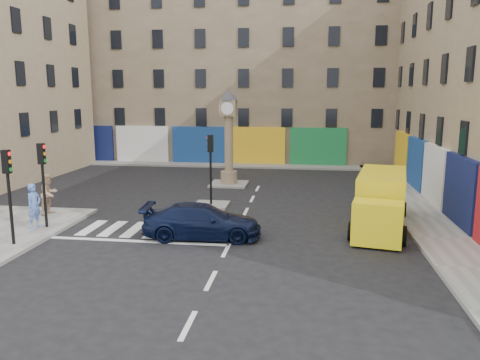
% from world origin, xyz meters
% --- Properties ---
extents(ground, '(120.00, 120.00, 0.00)m').
position_xyz_m(ground, '(0.00, 0.00, 0.00)').
color(ground, black).
rests_on(ground, ground).
extents(sidewalk_right, '(2.60, 30.00, 0.15)m').
position_xyz_m(sidewalk_right, '(8.70, 10.00, 0.07)').
color(sidewalk_right, gray).
rests_on(sidewalk_right, ground).
extents(sidewalk_far, '(32.00, 2.40, 0.15)m').
position_xyz_m(sidewalk_far, '(-4.00, 22.20, 0.07)').
color(sidewalk_far, gray).
rests_on(sidewalk_far, ground).
extents(island_near, '(1.80, 1.80, 0.12)m').
position_xyz_m(island_near, '(-2.00, 8.00, 0.06)').
color(island_near, gray).
rests_on(island_near, ground).
extents(island_far, '(2.40, 2.40, 0.12)m').
position_xyz_m(island_far, '(-2.00, 14.00, 0.06)').
color(island_far, gray).
rests_on(island_far, ground).
extents(building_far, '(32.00, 10.00, 17.00)m').
position_xyz_m(building_far, '(-4.00, 28.00, 8.50)').
color(building_far, '#8A735C').
rests_on(building_far, ground).
extents(traffic_light_left_near, '(0.28, 0.22, 3.70)m').
position_xyz_m(traffic_light_left_near, '(-8.30, 0.20, 2.62)').
color(traffic_light_left_near, black).
rests_on(traffic_light_left_near, sidewalk_left).
extents(traffic_light_left_far, '(0.28, 0.22, 3.70)m').
position_xyz_m(traffic_light_left_far, '(-8.30, 2.60, 2.62)').
color(traffic_light_left_far, black).
rests_on(traffic_light_left_far, sidewalk_left).
extents(traffic_light_island, '(0.28, 0.22, 3.70)m').
position_xyz_m(traffic_light_island, '(-2.00, 8.00, 2.59)').
color(traffic_light_island, black).
rests_on(traffic_light_island, island_near).
extents(clock_pillar, '(1.20, 1.20, 6.10)m').
position_xyz_m(clock_pillar, '(-2.00, 14.00, 3.55)').
color(clock_pillar, '#948061').
rests_on(clock_pillar, island_far).
extents(navy_sedan, '(5.06, 2.40, 1.42)m').
position_xyz_m(navy_sedan, '(-1.26, 2.46, 0.71)').
color(navy_sedan, black).
rests_on(navy_sedan, ground).
extents(yellow_van, '(3.24, 6.84, 2.40)m').
position_xyz_m(yellow_van, '(6.35, 5.17, 1.19)').
color(yellow_van, yellow).
rests_on(yellow_van, ground).
extents(pedestrian_blue, '(0.61, 0.80, 1.97)m').
position_xyz_m(pedestrian_blue, '(-8.70, 2.40, 1.13)').
color(pedestrian_blue, '#587BCA').
rests_on(pedestrian_blue, sidewalk_left).
extents(pedestrian_tan, '(0.96, 1.13, 2.01)m').
position_xyz_m(pedestrian_tan, '(-9.34, 4.74, 1.15)').
color(pedestrian_tan, tan).
rests_on(pedestrian_tan, sidewalk_left).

